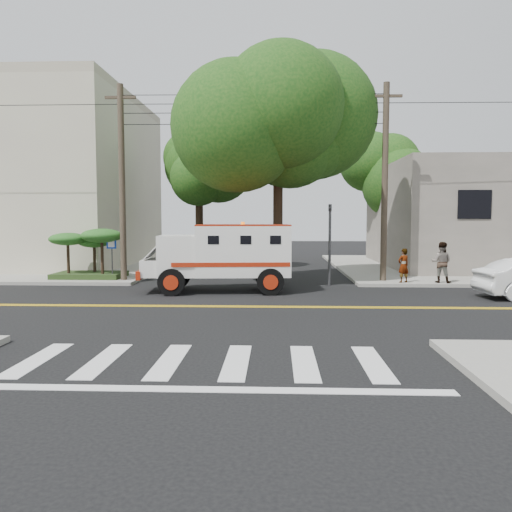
{
  "coord_description": "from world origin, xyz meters",
  "views": [
    {
      "loc": [
        1.4,
        -16.6,
        2.96
      ],
      "look_at": [
        0.68,
        1.55,
        1.6
      ],
      "focal_mm": 35.0,
      "sensor_mm": 36.0,
      "label": 1
    }
  ],
  "objects": [
    {
      "name": "utility_pole_left",
      "position": [
        -5.6,
        6.0,
        4.5
      ],
      "size": [
        0.28,
        0.28,
        9.0
      ],
      "primitive_type": "cylinder",
      "color": "#382D23",
      "rests_on": "ground"
    },
    {
      "name": "sidewalk_ne",
      "position": [
        13.5,
        13.5,
        0.07
      ],
      "size": [
        17.0,
        17.0,
        0.15
      ],
      "primitive_type": "cube",
      "color": "gray",
      "rests_on": "ground"
    },
    {
      "name": "tree_right",
      "position": [
        8.84,
        15.77,
        6.09
      ],
      "size": [
        4.8,
        4.5,
        8.2
      ],
      "color": "black",
      "rests_on": "ground"
    },
    {
      "name": "traffic_signal",
      "position": [
        3.8,
        5.6,
        2.23
      ],
      "size": [
        0.15,
        0.18,
        3.6
      ],
      "color": "#3F3F42",
      "rests_on": "ground"
    },
    {
      "name": "sidewalk_nw",
      "position": [
        -13.5,
        13.5,
        0.07
      ],
      "size": [
        17.0,
        17.0,
        0.15
      ],
      "primitive_type": "cube",
      "color": "gray",
      "rests_on": "ground"
    },
    {
      "name": "armored_truck",
      "position": [
        -0.7,
        3.5,
        1.55
      ],
      "size": [
        6.15,
        2.82,
        2.73
      ],
      "rotation": [
        0.0,
        0.0,
        0.08
      ],
      "color": "silver",
      "rests_on": "ground"
    },
    {
      "name": "building_right",
      "position": [
        15.0,
        14.0,
        3.15
      ],
      "size": [
        14.0,
        12.0,
        6.0
      ],
      "primitive_type": "cube",
      "color": "slate",
      "rests_on": "sidewalk_ne"
    },
    {
      "name": "ground",
      "position": [
        0.0,
        0.0,
        0.0
      ],
      "size": [
        100.0,
        100.0,
        0.0
      ],
      "primitive_type": "plane",
      "color": "black",
      "rests_on": "ground"
    },
    {
      "name": "utility_pole_right",
      "position": [
        6.3,
        6.2,
        4.5
      ],
      "size": [
        0.28,
        0.28,
        9.0
      ],
      "primitive_type": "cylinder",
      "color": "#382D23",
      "rests_on": "ground"
    },
    {
      "name": "palm_planter",
      "position": [
        -7.44,
        6.62,
        1.65
      ],
      "size": [
        3.52,
        2.63,
        2.36
      ],
      "color": "#1E3314",
      "rests_on": "sidewalk_nw"
    },
    {
      "name": "pedestrian_b",
      "position": [
        8.68,
        5.51,
        1.05
      ],
      "size": [
        1.08,
        0.98,
        1.8
      ],
      "primitive_type": "imported",
      "rotation": [
        0.0,
        0.0,
        2.72
      ],
      "color": "gray",
      "rests_on": "sidewalk_ne"
    },
    {
      "name": "tree_left",
      "position": [
        -2.68,
        11.79,
        5.73
      ],
      "size": [
        4.48,
        4.2,
        7.7
      ],
      "color": "black",
      "rests_on": "ground"
    },
    {
      "name": "tree_main",
      "position": [
        1.94,
        6.21,
        7.2
      ],
      "size": [
        6.08,
        5.7,
        9.85
      ],
      "color": "black",
      "rests_on": "ground"
    },
    {
      "name": "building_left",
      "position": [
        -15.5,
        15.0,
        5.15
      ],
      "size": [
        16.0,
        14.0,
        10.0
      ],
      "primitive_type": "cube",
      "color": "beige",
      "rests_on": "sidewalk_nw"
    },
    {
      "name": "pedestrian_a",
      "position": [
        7.03,
        5.5,
        0.9
      ],
      "size": [
        0.65,
        0.56,
        1.51
      ],
      "primitive_type": "imported",
      "rotation": [
        0.0,
        0.0,
        3.59
      ],
      "color": "gray",
      "rests_on": "sidewalk_ne"
    },
    {
      "name": "accessibility_sign",
      "position": [
        -6.2,
        6.17,
        1.37
      ],
      "size": [
        0.45,
        0.1,
        2.02
      ],
      "color": "#3F3F42",
      "rests_on": "ground"
    }
  ]
}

